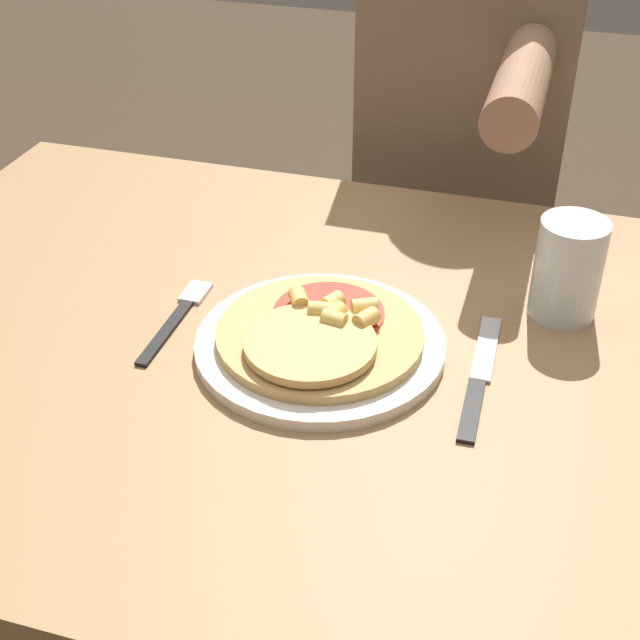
{
  "coord_description": "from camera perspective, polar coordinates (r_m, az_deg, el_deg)",
  "views": [
    {
      "loc": [
        0.19,
        -0.77,
        1.36
      ],
      "look_at": [
        -0.04,
        -0.01,
        0.81
      ],
      "focal_mm": 50.0,
      "sensor_mm": 36.0,
      "label": 1
    }
  ],
  "objects": [
    {
      "name": "dining_table",
      "position": [
        1.06,
        2.18,
        -6.9
      ],
      "size": [
        1.29,
        0.84,
        0.77
      ],
      "color": "#9E754C",
      "rests_on": "ground_plane"
    },
    {
      "name": "plate",
      "position": [
        0.99,
        -0.0,
        -1.58
      ],
      "size": [
        0.28,
        0.28,
        0.01
      ],
      "color": "silver",
      "rests_on": "dining_table"
    },
    {
      "name": "pizza",
      "position": [
        0.97,
        -0.02,
        -0.88
      ],
      "size": [
        0.23,
        0.23,
        0.04
      ],
      "color": "tan",
      "rests_on": "plate"
    },
    {
      "name": "fork",
      "position": [
        1.06,
        -9.06,
        0.3
      ],
      "size": [
        0.03,
        0.18,
        0.0
      ],
      "color": "black",
      "rests_on": "dining_table"
    },
    {
      "name": "knife",
      "position": [
        0.96,
        10.16,
        -3.63
      ],
      "size": [
        0.02,
        0.22,
        0.0
      ],
      "color": "black",
      "rests_on": "dining_table"
    },
    {
      "name": "drinking_glass",
      "position": [
        1.06,
        15.59,
        3.17
      ],
      "size": [
        0.08,
        0.08,
        0.12
      ],
      "color": "silver",
      "rests_on": "dining_table"
    },
    {
      "name": "person_diner",
      "position": [
        1.54,
        9.16,
        10.61
      ],
      "size": [
        0.33,
        0.52,
        1.28
      ],
      "color": "#2D2D38",
      "rests_on": "ground_plane"
    }
  ]
}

